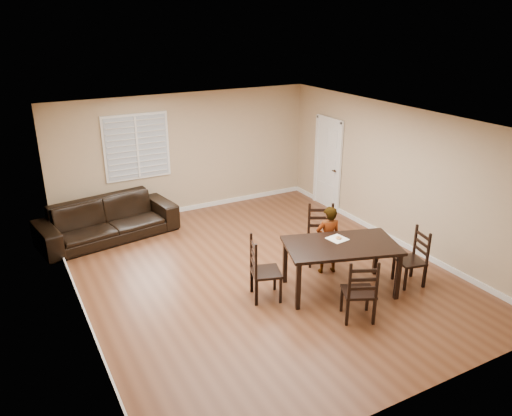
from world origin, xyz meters
The scene contains 11 objects.
ground centered at (0.00, 0.00, 0.00)m, with size 7.00×7.00×0.00m, color brown.
room centered at (0.04, 0.18, 1.81)m, with size 6.04×7.04×2.72m.
dining_table centered at (0.85, -1.09, 0.75)m, with size 2.01×1.50×0.84m.
chair_near centered at (1.22, -0.02, 0.49)m, with size 0.64×0.63×1.08m.
chair_far centered at (0.55, -1.97, 0.46)m, with size 0.59×0.58×1.01m.
chair_left centered at (-0.44, -0.67, 0.48)m, with size 0.57×0.59×1.06m.
chair_right centered at (2.14, -1.49, 0.44)m, with size 0.50×0.52×0.98m.
child centered at (1.05, -0.47, 0.62)m, with size 0.45×0.30×1.23m, color gray.
napkin centered at (0.92, -0.90, 0.84)m, with size 0.29×0.29×0.00m, color beige.
donut centered at (0.94, -0.90, 0.86)m, with size 0.10×0.10×0.04m.
sofa centered at (-1.99, 2.80, 0.40)m, with size 2.71×1.06×0.79m, color black.
Camera 1 is at (-3.77, -6.77, 4.25)m, focal length 35.00 mm.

